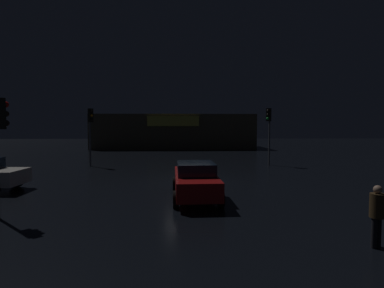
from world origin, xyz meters
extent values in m
plane|color=black|center=(0.00, 0.00, 0.00)|extent=(120.00, 120.00, 0.00)
cube|color=brown|center=(-1.39, 26.83, 2.34)|extent=(21.85, 8.80, 4.69)
cube|color=#E5D84C|center=(-1.39, 22.28, 3.74)|extent=(6.64, 0.24, 1.29)
cylinder|color=#595B60|center=(-7.28, 6.74, 2.18)|extent=(0.13, 0.13, 4.35)
cube|color=black|center=(-7.17, 6.63, 3.83)|extent=(0.41, 0.41, 1.04)
sphere|color=black|center=(-7.05, 6.52, 4.14)|extent=(0.20, 0.20, 0.20)
sphere|color=orange|center=(-7.05, 6.52, 3.83)|extent=(0.20, 0.20, 0.20)
sphere|color=black|center=(-7.05, 6.52, 3.52)|extent=(0.20, 0.20, 0.20)
cube|color=black|center=(-6.23, -6.05, 3.39)|extent=(0.41, 0.41, 1.00)
sphere|color=red|center=(-6.12, -5.94, 3.70)|extent=(0.20, 0.20, 0.20)
sphere|color=black|center=(-6.12, -5.94, 3.39)|extent=(0.20, 0.20, 0.20)
sphere|color=black|center=(-6.12, -5.94, 3.09)|extent=(0.20, 0.20, 0.20)
cylinder|color=#595B60|center=(6.45, 6.87, 2.21)|extent=(0.13, 0.13, 4.41)
cube|color=black|center=(6.34, 6.75, 3.92)|extent=(0.41, 0.41, 0.98)
sphere|color=black|center=(6.23, 6.64, 4.21)|extent=(0.20, 0.20, 0.20)
sphere|color=black|center=(6.23, 6.64, 3.92)|extent=(0.20, 0.20, 0.20)
sphere|color=#19D13F|center=(6.23, 6.64, 3.62)|extent=(0.20, 0.20, 0.20)
cube|color=#A51414|center=(0.18, -3.56, 0.67)|extent=(1.79, 4.64, 0.71)
cube|color=black|center=(0.18, -3.80, 1.27)|extent=(1.54, 1.97, 0.49)
cylinder|color=black|center=(-0.70, -2.07, 0.32)|extent=(0.24, 0.64, 0.63)
cylinder|color=black|center=(0.96, -2.02, 0.32)|extent=(0.24, 0.64, 0.63)
cylinder|color=black|center=(-0.61, -5.10, 0.32)|extent=(0.24, 0.64, 0.63)
cylinder|color=black|center=(1.05, -5.05, 0.32)|extent=(0.24, 0.64, 0.63)
cylinder|color=black|center=(-8.52, -1.07, 0.32)|extent=(0.66, 0.24, 0.65)
cylinder|color=black|center=(4.29, -8.90, 0.37)|extent=(0.14, 0.14, 0.75)
cylinder|color=black|center=(4.44, -8.83, 0.37)|extent=(0.14, 0.14, 0.75)
cylinder|color=#3F2D19|center=(4.37, -8.87, 1.05)|extent=(0.45, 0.45, 0.59)
sphere|color=tan|center=(4.37, -8.87, 1.44)|extent=(0.20, 0.20, 0.20)
camera|label=1|loc=(-0.43, -15.80, 2.96)|focal=27.66mm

